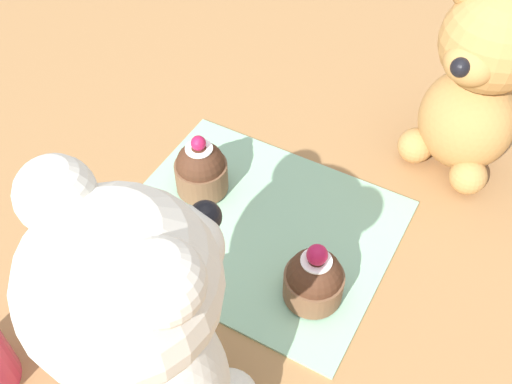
# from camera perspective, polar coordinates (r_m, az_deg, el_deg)

# --- Properties ---
(ground_plane) EXTENTS (4.00, 4.00, 0.00)m
(ground_plane) POSITION_cam_1_polar(r_m,az_deg,el_deg) (0.63, -0.00, -3.40)
(ground_plane) COLOR #9E7042
(knitted_placemat) EXTENTS (0.28, 0.23, 0.01)m
(knitted_placemat) POSITION_cam_1_polar(r_m,az_deg,el_deg) (0.62, -0.00, -3.23)
(knitted_placemat) COLOR #8EBC99
(knitted_placemat) RESTS_ON ground_plane
(teddy_bear_cream) EXTENTS (0.15, 0.15, 0.27)m
(teddy_bear_cream) POSITION_cam_1_polar(r_m,az_deg,el_deg) (0.42, -10.89, -13.12)
(teddy_bear_cream) COLOR silver
(teddy_bear_cream) RESTS_ON ground_plane
(teddy_bear_tan) EXTENTS (0.13, 0.13, 0.22)m
(teddy_bear_tan) POSITION_cam_1_polar(r_m,az_deg,el_deg) (0.66, 20.36, 9.68)
(teddy_bear_tan) COLOR #B78447
(teddy_bear_tan) RESTS_ON ground_plane
(cupcake_near_cream_bear) EXTENTS (0.06, 0.06, 0.07)m
(cupcake_near_cream_bear) POSITION_cam_1_polar(r_m,az_deg,el_deg) (0.55, 5.55, -8.23)
(cupcake_near_cream_bear) COLOR brown
(cupcake_near_cream_bear) RESTS_ON knitted_placemat
(cupcake_near_tan_bear) EXTENTS (0.06, 0.06, 0.07)m
(cupcake_near_tan_bear) POSITION_cam_1_polar(r_m,az_deg,el_deg) (0.64, -5.26, 2.16)
(cupcake_near_tan_bear) COLOR brown
(cupcake_near_tan_bear) RESTS_ON knitted_placemat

